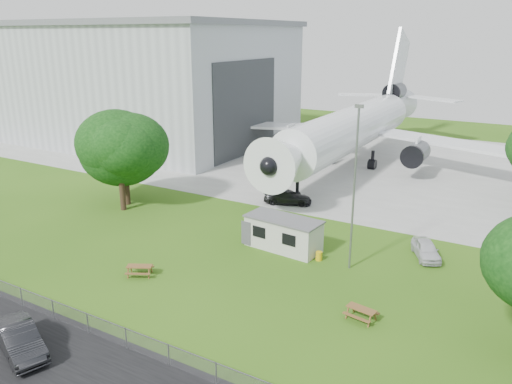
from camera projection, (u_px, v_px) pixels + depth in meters
The scene contains 15 objects.
ground at pixel (211, 276), 35.94m from camera, with size 160.00×160.00×0.00m, color #48761C.
asphalt_strip at pixel (63, 378), 25.21m from camera, with size 120.00×8.00×0.02m, color black.
concrete_apron at pixel (373, 163), 67.27m from camera, with size 120.00×46.00×0.03m, color #B7B7B2.
hangar at pixel (145, 81), 80.92m from camera, with size 43.00×31.00×18.55m.
airliner at pixel (356, 125), 64.87m from camera, with size 46.36×47.73×17.69m.
site_cabin at pixel (283, 233), 40.11m from camera, with size 6.86×3.25×2.62m.
picnic_west at pixel (140, 275), 35.99m from camera, with size 1.80×1.50×0.76m, color brown, non-canonical shape.
picnic_east at pixel (361, 319), 30.44m from camera, with size 1.80×1.50×0.76m, color brown, non-canonical shape.
fence at pixel (114, 343), 28.10m from camera, with size 58.00×0.04×1.30m, color gray.
lamp_mast at pixel (354, 191), 35.32m from camera, with size 0.16×0.16×12.00m, color slate.
tree_west_big at pixel (124, 149), 49.31m from camera, with size 9.30×9.30×10.46m.
tree_west_small at pixel (119, 149), 47.62m from camera, with size 6.33×6.33×9.34m.
car_centre_sedan at pixel (19, 339), 27.03m from camera, with size 1.73×4.96×1.64m, color black.
car_ne_hatch at pixel (426, 250), 38.64m from camera, with size 1.59×3.96×1.35m, color silver.
car_apron_van at pixel (288, 197), 50.94m from camera, with size 1.98×4.87×1.41m, color black.
Camera 1 is at (19.07, -26.42, 16.63)m, focal length 35.00 mm.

